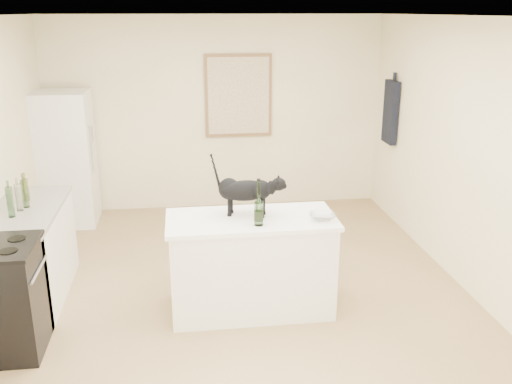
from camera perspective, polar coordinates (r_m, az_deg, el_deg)
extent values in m
plane|color=#A08055|center=(5.51, -1.79, -10.73)|extent=(5.50, 5.50, 0.00)
plane|color=white|center=(4.83, -2.10, 17.43)|extent=(5.50, 5.50, 0.00)
plane|color=#F6E7BE|center=(7.69, -4.04, 7.87)|extent=(4.50, 0.00, 4.50)
plane|color=#F6E7BE|center=(2.51, 4.72, -14.58)|extent=(4.50, 0.00, 4.50)
plane|color=#F6E7BE|center=(5.69, 21.26, 3.06)|extent=(0.00, 5.50, 5.50)
cube|color=white|center=(5.15, -0.48, -7.52)|extent=(1.44, 0.67, 0.86)
cube|color=white|center=(4.97, -0.49, -2.83)|extent=(1.50, 0.70, 0.04)
cube|color=white|center=(5.76, -21.95, -6.03)|extent=(0.60, 1.40, 0.86)
cube|color=gray|center=(5.60, -22.48, -1.81)|extent=(0.62, 1.44, 0.04)
cube|color=black|center=(4.97, -24.38, -9.99)|extent=(0.60, 0.60, 0.90)
cube|color=white|center=(7.53, -18.76, 3.21)|extent=(0.68, 0.68, 1.70)
cube|color=brown|center=(7.65, -1.79, 9.74)|extent=(0.90, 0.03, 1.10)
cube|color=beige|center=(7.63, -1.78, 9.72)|extent=(0.82, 0.00, 1.02)
cube|color=black|center=(7.47, 13.51, 7.89)|extent=(0.08, 0.34, 0.80)
cylinder|color=#306227|center=(4.73, 0.28, -1.34)|extent=(0.10, 0.10, 0.36)
imported|color=silver|center=(4.94, 6.77, -2.51)|extent=(0.27, 0.27, 0.06)
cube|color=beige|center=(7.53, -16.21, 5.68)|extent=(0.01, 0.15, 0.19)
cylinder|color=#1B4F1D|center=(5.39, -23.69, -0.95)|extent=(0.06, 0.06, 0.28)
cylinder|color=brown|center=(5.81, -22.33, 0.21)|extent=(0.06, 0.06, 0.22)
cylinder|color=#9DAA9F|center=(5.53, -22.94, -0.51)|extent=(0.06, 0.06, 0.25)
cylinder|color=#23501A|center=(5.60, -22.44, -0.16)|extent=(0.06, 0.06, 0.26)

